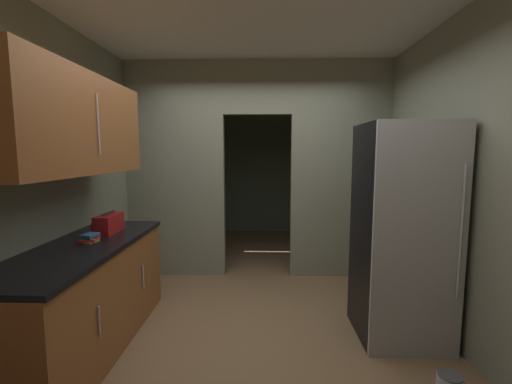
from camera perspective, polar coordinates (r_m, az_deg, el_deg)
The scene contains 11 objects.
ground at distance 3.30m, azimuth -0.53°, elevation -22.77°, with size 20.00×20.00×0.00m, color brown.
kitchen_overhead_slab at distance 3.54m, azimuth -0.29°, elevation 26.19°, with size 3.78×7.04×0.06m, color silver.
kitchen_partition at distance 4.40m, azimuth 0.13°, elevation 4.65°, with size 3.38×0.12×2.77m.
adjoining_room_shell at distance 6.18m, azimuth 0.54°, elevation 4.47°, with size 3.38×2.59×2.77m.
kitchen_flank_left at distance 3.02m, azimuth -36.09°, elevation 0.92°, with size 0.10×4.02×2.77m, color gray.
kitchen_flank_right at distance 2.90m, azimuth 35.84°, elevation 0.75°, with size 0.10×4.02×2.77m, color gray.
refrigerator at distance 3.21m, azimuth 23.30°, elevation -6.30°, with size 0.71×0.73×1.87m.
lower_cabinet_run at distance 3.22m, azimuth -26.75°, elevation -15.57°, with size 0.66×1.93×0.89m.
upper_cabinet_counterside at distance 3.00m, azimuth -28.16°, elevation 10.03°, with size 0.36×1.74×0.77m.
boombox at distance 3.41m, azimuth -23.54°, elevation -4.90°, with size 0.16×0.34×0.20m.
book_stack at distance 3.14m, azimuth -26.25°, elevation -6.97°, with size 0.14×0.17×0.07m.
Camera 1 is at (0.10, -2.87, 1.62)m, focal length 23.77 mm.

